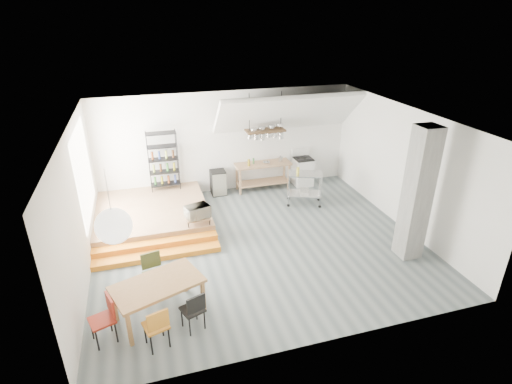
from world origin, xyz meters
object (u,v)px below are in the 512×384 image
object	(u,v)px
stove	(303,171)
dining_table	(158,287)
rolling_cart	(305,184)
mini_fridge	(218,182)

from	to	relation	value
stove	dining_table	size ratio (longest dim) A/B	0.64
rolling_cart	stove	bearing A→B (deg)	90.52
stove	rolling_cart	size ratio (longest dim) A/B	1.03
stove	mini_fridge	size ratio (longest dim) A/B	1.49
dining_table	rolling_cart	distance (m)	5.90
stove	dining_table	xyz separation A→B (m)	(-5.08, -5.14, 0.21)
dining_table	rolling_cart	world-z (taller)	rolling_cart
dining_table	rolling_cart	bearing A→B (deg)	19.24
rolling_cart	mini_fridge	distance (m)	2.77
stove	dining_table	distance (m)	7.23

